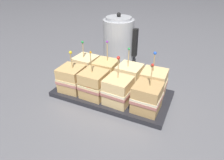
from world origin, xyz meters
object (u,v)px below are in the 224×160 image
Objects in this scene: sandwich_back_center_right at (129,77)px; sandwich_back_far_right at (153,83)px; sandwich_front_far_left at (72,79)px; sandwich_back_center_left at (106,72)px; sandwich_front_far_right at (147,98)px; sandwich_back_far_left at (86,68)px; sandwich_front_center_left at (94,84)px; sandwich_front_center_right at (118,90)px; serving_platter at (112,94)px; kettle_steel at (119,42)px.

sandwich_back_center_right and sandwich_back_far_right have the same top height.
sandwich_front_far_left is 0.90× the size of sandwich_back_center_left.
sandwich_back_far_left is at bearing 161.37° from sandwich_front_far_right.
sandwich_back_far_left is at bearing 133.56° from sandwich_front_center_left.
sandwich_front_far_right is 0.95× the size of sandwich_back_center_left.
sandwich_back_center_left is at bearing -179.19° from sandwich_back_center_right.
sandwich_front_center_left is at bearing -46.44° from sandwich_back_far_left.
serving_platter is at bearing 133.31° from sandwich_front_center_right.
serving_platter is 2.45× the size of sandwich_front_center_left.
sandwich_back_center_left is 1.05× the size of sandwich_back_far_right.
sandwich_front_center_left is at bearing -134.22° from sandwich_back_center_right.
sandwich_front_center_right is (0.10, 0.00, -0.00)m from sandwich_front_center_left.
sandwich_back_center_right reaches higher than sandwich_front_far_left.
sandwich_back_far_right is (0.10, 0.10, 0.00)m from sandwich_front_center_right.
kettle_steel is (0.05, 0.23, 0.05)m from sandwich_back_far_left.
kettle_steel is at bearing 113.40° from sandwich_front_center_right.
sandwich_front_center_left reaches higher than sandwich_back_far_right.
sandwich_back_center_right is (0.05, 0.05, 0.06)m from serving_platter.
sandwich_back_center_right is at bearing 178.14° from sandwich_back_far_right.
sandwich_back_far_left is (0.00, 0.10, 0.00)m from sandwich_front_far_left.
sandwich_front_center_left is 1.06× the size of sandwich_back_far_left.
sandwich_front_far_left is at bearing 179.78° from sandwich_front_center_right.
kettle_steel is (-0.10, 0.29, 0.11)m from serving_platter.
sandwich_back_far_right is (0.15, 0.05, 0.06)m from serving_platter.
sandwich_front_center_right is at bearing -0.22° from sandwich_front_far_left.
sandwich_front_center_right is 1.00× the size of sandwich_back_center_right.
sandwich_back_center_left is 0.25m from kettle_steel.
sandwich_front_far_left is 0.19m from sandwich_front_center_right.
sandwich_front_center_left is 0.14m from sandwich_back_center_right.
sandwich_front_center_right reaches higher than sandwich_back_far_right.
sandwich_back_far_left is 0.66× the size of kettle_steel.
sandwich_front_far_right is (0.20, 0.00, -0.00)m from sandwich_front_center_left.
sandwich_front_far_left is 0.30m from sandwich_front_far_right.
sandwich_front_center_right is 0.37m from kettle_steel.
sandwich_back_far_left is 0.29m from sandwich_back_far_right.
sandwich_front_center_right is 0.10m from sandwich_front_far_right.
sandwich_back_far_right is (-0.00, 0.10, 0.00)m from sandwich_front_far_right.
sandwich_front_center_right is at bearing -135.74° from sandwich_back_far_right.
sandwich_front_center_right is 0.14m from sandwich_back_center_left.
sandwich_front_center_right is 0.14m from sandwich_back_far_right.
kettle_steel is at bearing 108.96° from serving_platter.
sandwich_front_center_left reaches higher than sandwich_back_center_right.
sandwich_back_center_right is (-0.10, 0.10, 0.00)m from sandwich_front_far_right.
sandwich_back_far_left is (-0.14, 0.05, 0.06)m from serving_platter.
sandwich_back_far_left is at bearing 152.30° from sandwich_front_center_right.
sandwich_front_center_left is 0.20m from sandwich_front_far_right.
kettle_steel is at bearing 81.59° from sandwich_front_far_left.
sandwich_front_far_right is 0.22m from sandwich_back_center_left.
serving_platter is 0.17m from sandwich_front_far_right.
sandwich_back_center_right is at bearing 45.19° from serving_platter.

